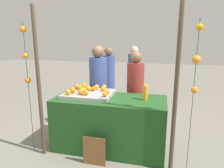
# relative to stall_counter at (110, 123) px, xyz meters

# --- Properties ---
(ground_plane) EXTENTS (24.00, 24.00, 0.00)m
(ground_plane) POSITION_rel_stall_counter_xyz_m (0.00, 0.00, -0.43)
(ground_plane) COLOR gray
(stall_counter) EXTENTS (1.79, 0.80, 0.87)m
(stall_counter) POSITION_rel_stall_counter_xyz_m (0.00, 0.00, 0.00)
(stall_counter) COLOR #1E4C1E
(stall_counter) RESTS_ON ground_plane
(orange_tray) EXTENTS (0.78, 0.66, 0.06)m
(orange_tray) POSITION_rel_stall_counter_xyz_m (-0.37, 0.05, 0.46)
(orange_tray) COLOR #9EA0A5
(orange_tray) RESTS_ON stall_counter
(orange_0) EXTENTS (0.09, 0.09, 0.09)m
(orange_0) POSITION_rel_stall_counter_xyz_m (-0.31, 0.27, 0.54)
(orange_0) COLOR orange
(orange_0) RESTS_ON orange_tray
(orange_1) EXTENTS (0.09, 0.09, 0.09)m
(orange_1) POSITION_rel_stall_counter_xyz_m (-0.35, -0.13, 0.54)
(orange_1) COLOR orange
(orange_1) RESTS_ON orange_tray
(orange_2) EXTENTS (0.09, 0.09, 0.09)m
(orange_2) POSITION_rel_stall_counter_xyz_m (-0.64, -0.17, 0.54)
(orange_2) COLOR orange
(orange_2) RESTS_ON orange_tray
(orange_3) EXTENTS (0.09, 0.09, 0.09)m
(orange_3) POSITION_rel_stall_counter_xyz_m (-0.48, 0.03, 0.54)
(orange_3) COLOR orange
(orange_3) RESTS_ON orange_tray
(orange_4) EXTENTS (0.09, 0.09, 0.09)m
(orange_4) POSITION_rel_stall_counter_xyz_m (-0.45, -0.11, 0.54)
(orange_4) COLOR orange
(orange_4) RESTS_ON orange_tray
(orange_5) EXTENTS (0.08, 0.08, 0.08)m
(orange_5) POSITION_rel_stall_counter_xyz_m (-0.04, -0.13, 0.53)
(orange_5) COLOR orange
(orange_5) RESTS_ON orange_tray
(orange_6) EXTENTS (0.09, 0.09, 0.09)m
(orange_6) POSITION_rel_stall_counter_xyz_m (-0.42, 0.15, 0.54)
(orange_6) COLOR orange
(orange_6) RESTS_ON orange_tray
(orange_7) EXTENTS (0.08, 0.08, 0.08)m
(orange_7) POSITION_rel_stall_counter_xyz_m (-0.33, 0.16, 0.53)
(orange_7) COLOR orange
(orange_7) RESTS_ON orange_tray
(orange_8) EXTENTS (0.08, 0.08, 0.08)m
(orange_8) POSITION_rel_stall_counter_xyz_m (-0.04, 0.02, 0.53)
(orange_8) COLOR orange
(orange_8) RESTS_ON orange_tray
(orange_9) EXTENTS (0.09, 0.09, 0.09)m
(orange_9) POSITION_rel_stall_counter_xyz_m (-0.58, 0.17, 0.54)
(orange_9) COLOR orange
(orange_9) RESTS_ON orange_tray
(orange_10) EXTENTS (0.09, 0.09, 0.09)m
(orange_10) POSITION_rel_stall_counter_xyz_m (-0.57, 0.32, 0.54)
(orange_10) COLOR orange
(orange_10) RESTS_ON orange_tray
(orange_11) EXTENTS (0.08, 0.08, 0.08)m
(orange_11) POSITION_rel_stall_counter_xyz_m (-0.16, 0.18, 0.54)
(orange_11) COLOR orange
(orange_11) RESTS_ON orange_tray
(orange_12) EXTENTS (0.08, 0.08, 0.08)m
(orange_12) POSITION_rel_stall_counter_xyz_m (-0.19, 0.33, 0.53)
(orange_12) COLOR orange
(orange_12) RESTS_ON orange_tray
(orange_13) EXTENTS (0.08, 0.08, 0.08)m
(orange_13) POSITION_rel_stall_counter_xyz_m (-0.68, 0.24, 0.54)
(orange_13) COLOR orange
(orange_13) RESTS_ON orange_tray
(orange_14) EXTENTS (0.09, 0.09, 0.09)m
(orange_14) POSITION_rel_stall_counter_xyz_m (-0.62, -0.05, 0.54)
(orange_14) COLOR orange
(orange_14) RESTS_ON orange_tray
(juice_bottle) EXTENTS (0.08, 0.08, 0.24)m
(juice_bottle) POSITION_rel_stall_counter_xyz_m (0.56, 0.04, 0.55)
(juice_bottle) COLOR orange
(juice_bottle) RESTS_ON stall_counter
(chalkboard_sign) EXTENTS (0.34, 0.03, 0.45)m
(chalkboard_sign) POSITION_rel_stall_counter_xyz_m (-0.10, -0.53, -0.22)
(chalkboard_sign) COLOR brown
(chalkboard_sign) RESTS_ON ground_plane
(vendor_left) EXTENTS (0.34, 0.34, 1.68)m
(vendor_left) POSITION_rel_stall_counter_xyz_m (-0.39, 0.62, 0.35)
(vendor_left) COLOR #384C8C
(vendor_left) RESTS_ON ground_plane
(vendor_right) EXTENTS (0.32, 0.32, 1.58)m
(vendor_right) POSITION_rel_stall_counter_xyz_m (0.33, 0.65, 0.30)
(vendor_right) COLOR maroon
(vendor_right) RESTS_ON ground_plane
(crowd_person_0) EXTENTS (0.32, 0.32, 1.61)m
(crowd_person_0) POSITION_rel_stall_counter_xyz_m (0.04, 2.48, 0.31)
(crowd_person_0) COLOR #384C8C
(crowd_person_0) RESTS_ON ground_plane
(crowd_person_1) EXTENTS (0.32, 0.32, 1.59)m
(crowd_person_1) POSITION_rel_stall_counter_xyz_m (-0.55, 1.99, 0.31)
(crowd_person_1) COLOR #384C8C
(crowd_person_1) RESTS_ON ground_plane
(canopy_post_left) EXTENTS (0.06, 0.06, 2.27)m
(canopy_post_left) POSITION_rel_stall_counter_xyz_m (-0.98, -0.44, 0.70)
(canopy_post_left) COLOR #473828
(canopy_post_left) RESTS_ON ground_plane
(canopy_post_right) EXTENTS (0.06, 0.06, 2.27)m
(canopy_post_right) POSITION_rel_stall_counter_xyz_m (0.98, -0.44, 0.70)
(canopy_post_right) COLOR #473828
(canopy_post_right) RESTS_ON ground_plane
(garland_strand_left) EXTENTS (0.10, 0.10, 2.04)m
(garland_strand_left) POSITION_rel_stall_counter_xyz_m (-1.17, -0.42, 1.12)
(garland_strand_left) COLOR #2D4C23
(garland_strand_left) RESTS_ON ground_plane
(garland_strand_right) EXTENTS (0.10, 0.10, 2.04)m
(garland_strand_right) POSITION_rel_stall_counter_xyz_m (1.19, -0.44, 1.09)
(garland_strand_right) COLOR #2D4C23
(garland_strand_right) RESTS_ON ground_plane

